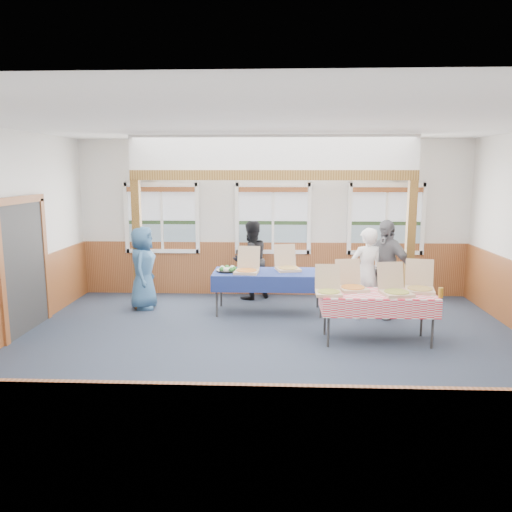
% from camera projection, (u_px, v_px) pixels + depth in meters
% --- Properties ---
extents(floor, '(8.00, 8.00, 0.00)m').
position_uv_depth(floor, '(270.00, 354.00, 7.09)').
color(floor, '#252F3D').
rests_on(floor, ground).
extents(ceiling, '(8.00, 8.00, 0.00)m').
position_uv_depth(ceiling, '(271.00, 122.00, 6.55)').
color(ceiling, white).
rests_on(ceiling, wall_back).
extents(wall_back, '(8.00, 0.00, 8.00)m').
position_uv_depth(wall_back, '(273.00, 218.00, 10.27)').
color(wall_back, silver).
rests_on(wall_back, floor).
extents(wall_front, '(8.00, 0.00, 8.00)m').
position_uv_depth(wall_front, '(263.00, 317.00, 3.37)').
color(wall_front, silver).
rests_on(wall_front, floor).
extents(wainscot_back, '(7.98, 0.05, 1.10)m').
position_uv_depth(wainscot_back, '(273.00, 268.00, 10.42)').
color(wainscot_back, brown).
rests_on(wainscot_back, floor).
extents(wainscot_front, '(7.98, 0.05, 1.10)m').
position_uv_depth(wainscot_front, '(263.00, 457.00, 3.58)').
color(wainscot_front, brown).
rests_on(wainscot_front, floor).
extents(cased_opening, '(0.06, 1.30, 2.10)m').
position_uv_depth(cased_opening, '(24.00, 267.00, 7.97)').
color(cased_opening, '#2F2F2F').
rests_on(cased_opening, wall_left).
extents(window_left, '(1.56, 0.10, 1.46)m').
position_uv_depth(window_left, '(162.00, 214.00, 10.31)').
color(window_left, white).
rests_on(window_left, wall_back).
extents(window_mid, '(1.56, 0.10, 1.46)m').
position_uv_depth(window_mid, '(273.00, 215.00, 10.21)').
color(window_mid, white).
rests_on(window_mid, wall_back).
extents(window_right, '(1.56, 0.10, 1.46)m').
position_uv_depth(window_right, '(386.00, 215.00, 10.11)').
color(window_right, white).
rests_on(window_right, wall_back).
extents(post_left, '(0.15, 0.15, 2.40)m').
position_uv_depth(post_left, '(138.00, 245.00, 9.26)').
color(post_left, brown).
rests_on(post_left, floor).
extents(post_right, '(0.15, 0.15, 2.40)m').
position_uv_depth(post_right, '(410.00, 247.00, 9.05)').
color(post_right, brown).
rests_on(post_right, floor).
extents(cross_beam, '(5.15, 0.18, 0.18)m').
position_uv_depth(cross_beam, '(273.00, 175.00, 8.93)').
color(cross_beam, brown).
rests_on(cross_beam, post_left).
extents(table_left, '(2.13, 1.21, 0.76)m').
position_uv_depth(table_left, '(269.00, 274.00, 9.07)').
color(table_left, '#2F2F2F').
rests_on(table_left, floor).
extents(table_right, '(1.84, 1.26, 0.76)m').
position_uv_depth(table_right, '(378.00, 297.00, 7.50)').
color(table_right, '#2F2F2F').
rests_on(table_right, floor).
extents(pizza_box_a, '(0.46, 0.54, 0.45)m').
position_uv_depth(pizza_box_a, '(247.00, 269.00, 8.96)').
color(pizza_box_a, tan).
rests_on(pizza_box_a, table_left).
extents(pizza_box_b, '(0.52, 0.58, 0.45)m').
position_uv_depth(pizza_box_b, '(287.00, 266.00, 9.20)').
color(pizza_box_b, tan).
rests_on(pizza_box_b, table_left).
extents(pizza_box_c, '(0.38, 0.46, 0.41)m').
position_uv_depth(pizza_box_c, '(328.00, 290.00, 7.41)').
color(pizza_box_c, tan).
rests_on(pizza_box_c, table_right).
extents(pizza_box_d, '(0.50, 0.57, 0.44)m').
position_uv_depth(pizza_box_d, '(352.00, 286.00, 7.68)').
color(pizza_box_d, tan).
rests_on(pizza_box_d, table_right).
extents(pizza_box_e, '(0.50, 0.57, 0.45)m').
position_uv_depth(pizza_box_e, '(395.00, 290.00, 7.39)').
color(pizza_box_e, tan).
rests_on(pizza_box_e, table_right).
extents(pizza_box_f, '(0.51, 0.59, 0.46)m').
position_uv_depth(pizza_box_f, '(420.00, 287.00, 7.59)').
color(pizza_box_f, tan).
rests_on(pizza_box_f, table_right).
extents(veggie_tray, '(0.43, 0.43, 0.10)m').
position_uv_depth(veggie_tray, '(228.00, 270.00, 9.09)').
color(veggie_tray, black).
rests_on(veggie_tray, table_left).
extents(drink_glass, '(0.07, 0.07, 0.15)m').
position_uv_depth(drink_glass, '(441.00, 293.00, 7.19)').
color(drink_glass, '#946718').
rests_on(drink_glass, table_right).
extents(woman_white, '(0.66, 0.52, 1.61)m').
position_uv_depth(woman_white, '(366.00, 274.00, 8.67)').
color(woman_white, white).
rests_on(woman_white, floor).
extents(woman_black, '(0.97, 0.93, 1.58)m').
position_uv_depth(woman_black, '(251.00, 260.00, 10.03)').
color(woman_black, black).
rests_on(woman_black, floor).
extents(man_blue, '(0.53, 0.78, 1.56)m').
position_uv_depth(man_blue, '(143.00, 268.00, 9.32)').
color(man_blue, '#345B82').
rests_on(man_blue, floor).
extents(person_grey, '(1.04, 1.00, 1.74)m').
position_uv_depth(person_grey, '(385.00, 269.00, 8.75)').
color(person_grey, slate).
rests_on(person_grey, floor).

